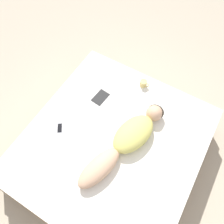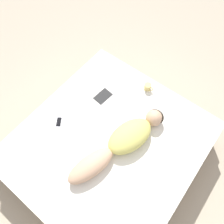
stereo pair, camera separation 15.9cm
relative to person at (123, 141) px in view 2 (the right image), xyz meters
name	(u,v)px [view 2 (the right image)]	position (x,y,z in m)	size (l,w,h in m)	color
ground_plane	(109,156)	(-0.15, -0.06, -0.66)	(12.00, 12.00, 0.00)	#B7A88E
bed	(109,149)	(-0.15, -0.06, -0.38)	(1.99, 2.15, 0.57)	tan
person	(123,141)	(0.00, 0.00, 0.00)	(0.54, 1.30, 0.19)	tan
open_magazine	(97,92)	(-0.69, 0.37, -0.09)	(0.48, 0.36, 0.01)	silver
coffee_mug	(148,87)	(-0.20, 0.81, -0.05)	(0.12, 0.09, 0.09)	tan
cell_phone	(59,122)	(-0.77, -0.25, -0.09)	(0.13, 0.15, 0.01)	silver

